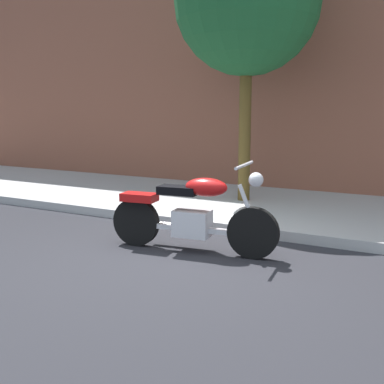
{
  "coord_description": "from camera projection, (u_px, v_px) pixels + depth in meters",
  "views": [
    {
      "loc": [
        2.73,
        -4.75,
        1.74
      ],
      "look_at": [
        -0.0,
        0.29,
        0.74
      ],
      "focal_mm": 45.49,
      "sensor_mm": 36.0,
      "label": 1
    }
  ],
  "objects": [
    {
      "name": "ground_plane",
      "position": [
        180.0,
        258.0,
        5.69
      ],
      "size": [
        60.0,
        60.0,
        0.0
      ],
      "primitive_type": "plane",
      "color": "#28282D"
    },
    {
      "name": "sidewalk",
      "position": [
        266.0,
        208.0,
        8.2
      ],
      "size": [
        21.75,
        3.31,
        0.14
      ],
      "primitive_type": "cube",
      "color": "#B1B1B1",
      "rests_on": "ground"
    },
    {
      "name": "motorcycle",
      "position": [
        192.0,
        215.0,
        5.87
      ],
      "size": [
        2.12,
        0.7,
        1.11
      ],
      "color": "black",
      "rests_on": "ground"
    },
    {
      "name": "street_tree",
      "position": [
        247.0,
        3.0,
        7.95
      ],
      "size": [
        2.4,
        2.4,
        4.65
      ],
      "color": "brown",
      "rests_on": "ground"
    }
  ]
}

